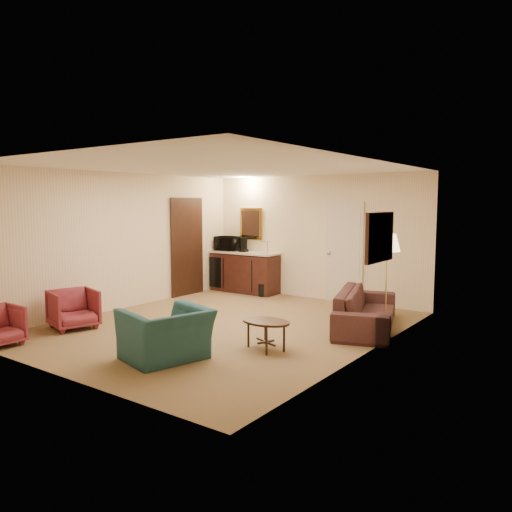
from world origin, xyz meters
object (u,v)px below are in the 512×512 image
Objects in this scene: sofa at (366,303)px; rose_chair_near at (73,307)px; microwave at (228,242)px; teal_armchair at (166,326)px; floor_lamp at (386,281)px; wetbar_cabinet at (245,272)px; coffee_maker at (243,245)px; coffee_table at (266,335)px; waste_bin at (263,290)px.

rose_chair_near is (-3.85, -2.76, -0.07)m from sofa.
microwave reaches higher than sofa.
floor_lamp is at bearing 166.85° from teal_armchair.
wetbar_cabinet is 4.28m from rose_chair_near.
coffee_maker is (0.47, -0.04, -0.04)m from microwave.
wetbar_cabinet is at bearing 130.73° from coffee_table.
sofa is at bearing 169.08° from teal_armchair.
teal_armchair is 5.08m from coffee_maker.
sofa is 0.47m from floor_lamp.
coffee_maker reaches higher than coffee_table.
wetbar_cabinet is at bearing 12.49° from rose_chair_near.
wetbar_cabinet is 2.33× the size of rose_chair_near.
coffee_table is 1.20× the size of microwave.
floor_lamp is (0.25, 0.19, 0.35)m from sofa.
coffee_table is 2.58× the size of waste_bin.
wetbar_cabinet is 0.76× the size of sofa.
teal_armchair is 4.62m from waste_bin.
waste_bin is (0.65, -0.19, -0.32)m from wetbar_cabinet.
waste_bin is at bearing 47.62° from sofa.
teal_armchair is 2.42m from rose_chair_near.
waste_bin is (-2.95, 1.32, -0.28)m from sofa.
waste_bin is at bearing -11.98° from microwave.
coffee_table is 3.96m from waste_bin.
microwave is at bearing 158.43° from coffee_maker.
wetbar_cabinet is at bearing 163.35° from waste_bin.
rose_chair_near is 1.18× the size of microwave.
wetbar_cabinet reaches higher than waste_bin.
rose_chair_near is 4.34m from coffee_maker.
waste_bin is (-2.30, 3.23, -0.07)m from coffee_table.
coffee_maker is (0.22, 4.27, 0.73)m from rose_chair_near.
sofa is at bearing 71.04° from coffee_table.
rose_chair_near is (-0.25, -4.28, -0.11)m from wetbar_cabinet.
coffee_table is 4.61m from coffee_maker.
microwave reaches higher than rose_chair_near.
teal_armchair is at bearing -125.18° from coffee_table.
wetbar_cabinet is 1.06× the size of floor_lamp.
microwave is (-0.50, 0.03, 0.66)m from wetbar_cabinet.
wetbar_cabinet is at bearing -140.08° from teal_armchair.
microwave is at bearing 176.18° from wetbar_cabinet.
waste_bin is 0.46× the size of microwave.
sofa is at bearing -22.80° from wetbar_cabinet.
microwave reaches higher than coffee_maker.
coffee_table is at bearing -45.84° from microwave.
floor_lamp is at bearing -70.56° from sofa.
coffee_maker is (-3.88, 1.31, 0.31)m from floor_lamp.
floor_lamp is (4.10, 2.96, 0.42)m from rose_chair_near.
waste_bin is at bearing -16.65° from wetbar_cabinet.
floor_lamp reaches higher than microwave.
wetbar_cabinet reaches higher than rose_chair_near.
coffee_table is (2.95, -3.42, -0.25)m from wetbar_cabinet.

